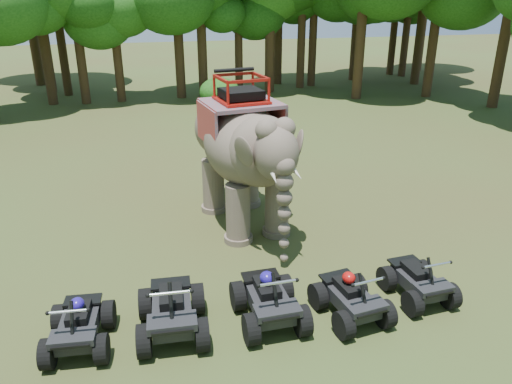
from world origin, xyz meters
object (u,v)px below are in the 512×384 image
atv_0 (78,319)px  atv_3 (352,292)px  atv_4 (419,275)px  atv_2 (269,294)px  atv_1 (171,304)px  elephant (243,151)px

atv_0 → atv_3: 5.49m
atv_0 → atv_4: bearing=4.5°
atv_3 → atv_4: (1.73, 0.31, -0.02)m
atv_3 → atv_2: bearing=163.0°
atv_2 → atv_3: size_ratio=1.09×
atv_1 → atv_3: 3.71m
atv_0 → atv_4: size_ratio=1.03×
atv_1 → atv_2: (1.98, -0.07, -0.02)m
atv_2 → atv_4: atv_2 is taller
elephant → atv_3: elephant is taller
atv_2 → atv_3: atv_2 is taller
elephant → atv_4: 5.81m
atv_0 → atv_3: bearing=1.2°
atv_2 → atv_4: (3.44, 0.05, -0.08)m
elephant → atv_4: size_ratio=3.26×
atv_1 → elephant: bearing=65.5°
elephant → atv_4: elephant is taller
elephant → atv_0: size_ratio=3.18×
atv_1 → atv_3: (3.69, -0.33, -0.08)m
elephant → atv_2: elephant is taller
atv_0 → atv_4: 7.21m
atv_4 → atv_3: bearing=-174.7°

